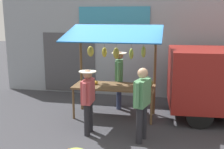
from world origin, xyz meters
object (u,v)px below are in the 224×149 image
at_px(market_stall, 115,61).
at_px(shopper_with_ponytail, 88,97).
at_px(vendor_with_sunhat, 119,75).

xyz_separation_m(market_stall, shopper_with_ponytail, (0.39, 1.26, -0.64)).
bearing_deg(shopper_with_ponytail, vendor_with_sunhat, -11.49).
xyz_separation_m(market_stall, vendor_with_sunhat, (0.01, -0.72, -0.52)).
distance_m(vendor_with_sunhat, shopper_with_ponytail, 2.02).
relative_size(market_stall, vendor_with_sunhat, 1.46).
xyz_separation_m(vendor_with_sunhat, shopper_with_ponytail, (0.38, 1.98, -0.12)).
bearing_deg(shopper_with_ponytail, market_stall, -17.78).
relative_size(market_stall, shopper_with_ponytail, 1.62).
relative_size(vendor_with_sunhat, shopper_with_ponytail, 1.11).
distance_m(market_stall, vendor_with_sunhat, 0.89).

